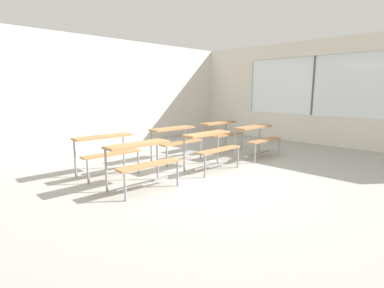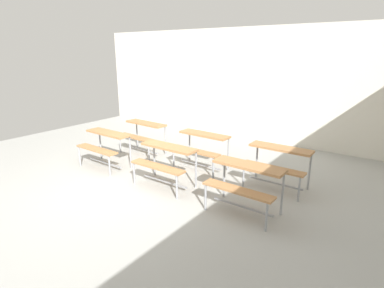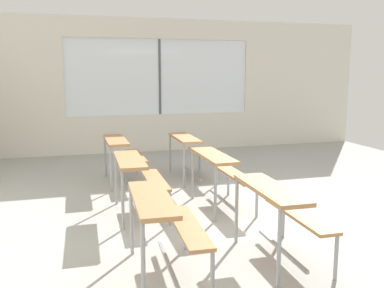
# 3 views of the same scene
# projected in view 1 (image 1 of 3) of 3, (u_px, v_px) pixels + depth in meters

# --- Properties ---
(ground) EXTENTS (10.00, 9.00, 0.05)m
(ground) POSITION_uv_depth(u_px,v_px,m) (213.00, 184.00, 5.23)
(ground) COLOR #9E9E99
(wall_back) EXTENTS (10.00, 0.12, 3.00)m
(wall_back) POSITION_uv_depth(u_px,v_px,m) (88.00, 93.00, 8.09)
(wall_back) COLOR silver
(wall_back) RESTS_ON ground
(wall_right) EXTENTS (0.12, 9.00, 3.00)m
(wall_right) POSITION_uv_depth(u_px,v_px,m) (335.00, 95.00, 8.34)
(wall_right) COLOR silver
(wall_right) RESTS_ON ground
(desk_bench_r0c0) EXTENTS (1.11, 0.61, 0.74)m
(desk_bench_r0c0) POSITION_uv_depth(u_px,v_px,m) (142.00, 155.00, 4.80)
(desk_bench_r0c0) COLOR #A87547
(desk_bench_r0c0) RESTS_ON ground
(desk_bench_r0c1) EXTENTS (1.10, 0.59, 0.74)m
(desk_bench_r0c1) POSITION_uv_depth(u_px,v_px,m) (211.00, 142.00, 5.96)
(desk_bench_r0c1) COLOR #A87547
(desk_bench_r0c1) RESTS_ON ground
(desk_bench_r0c2) EXTENTS (1.11, 0.60, 0.74)m
(desk_bench_r0c2) POSITION_uv_depth(u_px,v_px,m) (257.00, 134.00, 7.04)
(desk_bench_r0c2) COLOR #A87547
(desk_bench_r0c2) RESTS_ON ground
(desk_bench_r1c0) EXTENTS (1.13, 0.64, 0.74)m
(desk_bench_r1c0) POSITION_uv_depth(u_px,v_px,m) (106.00, 146.00, 5.59)
(desk_bench_r1c0) COLOR #A87547
(desk_bench_r1c0) RESTS_ON ground
(desk_bench_r1c1) EXTENTS (1.11, 0.62, 0.74)m
(desk_bench_r1c1) POSITION_uv_depth(u_px,v_px,m) (176.00, 136.00, 6.75)
(desk_bench_r1c1) COLOR #A87547
(desk_bench_r1c1) RESTS_ON ground
(desk_bench_r1c2) EXTENTS (1.10, 0.59, 0.74)m
(desk_bench_r1c2) POSITION_uv_depth(u_px,v_px,m) (222.00, 129.00, 7.88)
(desk_bench_r1c2) COLOR #A87547
(desk_bench_r1c2) RESTS_ON ground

